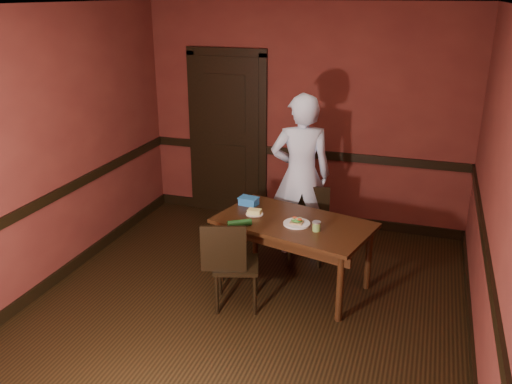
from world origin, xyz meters
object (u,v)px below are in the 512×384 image
Objects in this scene: chair_near at (236,263)px; sauce_jar at (316,226)px; chair_far at (305,227)px; food_tub at (249,201)px; dining_table at (293,253)px; sandwich_plate at (297,223)px; cheese_saucer at (255,213)px; person at (301,176)px.

sauce_jar is (0.66, 0.38, 0.30)m from chair_near.
food_tub is at bearing -163.98° from chair_far.
dining_table is 5.73× the size of sandwich_plate.
chair_near is at bearing -120.66° from chair_far.
chair_near reaches higher than sandwich_plate.
sauce_jar reaches higher than food_tub.
sauce_jar reaches higher than cheese_saucer.
food_tub is (-0.14, 0.23, 0.02)m from cheese_saucer.
chair_far reaches higher than food_tub.
chair_far is 3.14× the size of sandwich_plate.
chair_near is 0.70m from sandwich_plate.
dining_table is 6.91× the size of food_tub.
food_tub is (-0.81, 0.42, -0.01)m from sauce_jar.
person is at bearing 68.18° from cheese_saucer.
sandwich_plate is at bearing 84.04° from person.
chair_near is 3.38× the size of sandwich_plate.
cheese_saucer is at bearing 167.21° from sandwich_plate.
person is (0.28, 1.29, 0.47)m from chair_near.
person is (-0.12, 0.22, 0.50)m from chair_far.
person is 1.01m from sauce_jar.
chair_far is 4.60× the size of cheese_saucer.
sandwich_plate is 1.21× the size of food_tub.
person reaches higher than cheese_saucer.
chair_near is at bearing -134.41° from sandwich_plate.
chair_near is at bearing -70.64° from food_tub.
dining_table is 15.87× the size of sauce_jar.
food_tub is (-0.55, -0.27, 0.33)m from chair_far.
dining_table is 0.56m from cheese_saucer.
chair_near is (-0.40, -1.07, 0.03)m from chair_far.
chair_near reaches higher than sauce_jar.
cheese_saucer is (-0.29, -0.73, -0.19)m from person.
chair_near is at bearing 60.25° from person.
person is at bearing 113.73° from dining_table.
person is 10.26× the size of cheese_saucer.
sandwich_plate is 0.23m from sauce_jar.
sauce_jar is at bearing -79.59° from chair_far.
person reaches higher than dining_table.
chair_far is 0.70m from food_tub.
dining_table is 0.82× the size of person.
sandwich_plate is (0.17, -0.83, -0.19)m from person.
chair_near reaches higher than cheese_saucer.
dining_table is at bearing -17.59° from food_tub.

